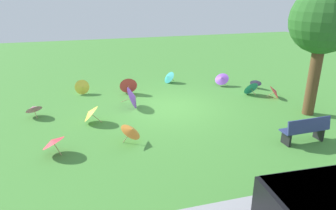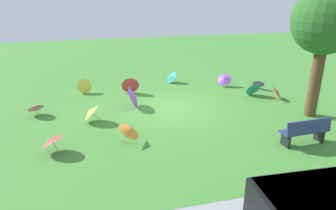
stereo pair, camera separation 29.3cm
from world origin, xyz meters
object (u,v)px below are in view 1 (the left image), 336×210
Objects in this scene: park_bench at (305,130)px; parasol_yellow_1 at (90,113)px; parasol_purple_0 at (134,97)px; parasol_purple_2 at (256,83)px; parasol_teal_1 at (250,88)px; parasol_red_2 at (275,92)px; parasol_red_0 at (128,85)px; parasol_orange_0 at (131,131)px; parasol_red_1 at (52,141)px; parasol_pink_0 at (33,108)px; parasol_purple_1 at (222,78)px; parasol_yellow_0 at (82,87)px; parasol_teal_0 at (168,77)px; shade_tree at (323,22)px.

parasol_yellow_1 is (6.65, -3.51, -0.05)m from park_bench.
parasol_purple_0 is 6.48m from parasol_purple_2.
parasol_red_2 is at bearing 139.13° from parasol_teal_1.
parasol_yellow_1 is at bearing 58.24° from parasol_red_0.
park_bench is 1.79× the size of parasol_orange_0.
parasol_teal_1 reaches higher than parasol_red_1.
parasol_red_0 is at bearing -92.13° from parasol_purple_0.
parasol_red_0 is (-4.02, -1.89, 0.06)m from parasol_pink_0.
parasol_pink_0 is 1.10× the size of parasol_purple_2.
parasol_teal_1 reaches higher than parasol_purple_1.
parasol_purple_0 is 1.42× the size of parasol_yellow_0.
parasol_orange_0 reaches higher than parasol_pink_0.
parasol_teal_1 is (-3.19, 2.96, 0.04)m from parasol_teal_0.
parasol_orange_0 is at bearing -178.10° from parasol_red_1.
parasol_purple_2 is (0.24, -3.59, -3.30)m from shade_tree.
parasol_purple_2 is at bearing 151.37° from parasol_purple_1.
parasol_orange_0 is 7.54m from parasol_red_2.
parasol_pink_0 is 10.42m from parasol_red_2.
parasol_teal_0 is 2.81m from parasol_purple_1.
parasol_purple_2 is (-1.59, -5.66, -0.17)m from park_bench.
parasol_yellow_0 is 0.86× the size of parasol_red_0.
park_bench is 8.17m from parasol_teal_0.
parasol_yellow_1 is at bearing 93.31° from parasol_yellow_0.
parasol_purple_2 is at bearing 170.57° from parasol_yellow_0.
parasol_red_2 is at bearing -159.79° from parasol_orange_0.
parasol_red_1 is (2.40, 0.08, -0.01)m from parasol_orange_0.
parasol_purple_0 is at bearing -21.15° from shade_tree.
parasol_purple_1 is 1.20× the size of parasol_red_2.
parasol_orange_0 is at bearing 121.45° from parasol_yellow_1.
parasol_purple_0 is 1.31× the size of parasol_pink_0.
parasol_purple_1 is 0.96× the size of parasol_red_1.
parasol_red_0 is (4.82, -0.13, 0.01)m from parasol_purple_1.
parasol_red_1 is 1.32× the size of parasol_purple_2.
parasol_orange_0 is 3.20m from parasol_purple_0.
parasol_yellow_1 reaches higher than parasol_red_1.
parasol_purple_1 is (-6.74, -2.97, -0.01)m from parasol_yellow_1.
parasol_red_0 is 0.88× the size of parasol_red_1.
park_bench is 0.33× the size of shade_tree.
parasol_yellow_1 is 7.57m from parasol_teal_1.
shade_tree is 6.18× the size of parasol_teal_0.
parasol_red_2 is 1.56m from parasol_purple_2.
parasol_orange_0 is at bearing 20.21° from parasol_red_2.
parasol_purple_2 is (-7.01, -4.17, -0.15)m from parasol_orange_0.
shade_tree is at bearing 126.38° from parasol_teal_0.
parasol_purple_2 is 1.14m from parasol_teal_1.
parasol_red_0 reaches higher than parasol_purple_2.
parasol_yellow_0 is at bearing -99.69° from parasol_red_1.
parasol_teal_1 is at bearing -169.86° from parasol_yellow_1.
parasol_teal_0 is 7.06m from parasol_pink_0.
parasol_purple_1 is at bearing 178.41° from parasol_red_0.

